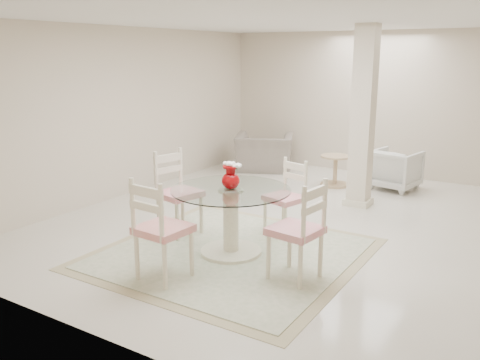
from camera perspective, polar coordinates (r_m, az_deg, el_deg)
The scene contains 13 objects.
ground at distance 7.12m, azimuth 5.84°, elevation -4.72°, with size 7.00×7.00×0.00m, color silver.
room_shell at distance 6.76m, azimuth 6.23°, elevation 10.34°, with size 6.02×7.02×2.71m.
column at distance 7.82m, azimuth 13.64°, elevation 6.81°, with size 0.30×0.30×2.70m, color beige.
area_rug at distance 6.01m, azimuth -1.02°, elevation -8.22°, with size 2.87×2.87×0.02m.
dining_table at distance 5.87m, azimuth -1.03°, elevation -4.66°, with size 1.36×1.36×0.79m.
red_vase at distance 5.72m, azimuth -1.03°, elevation 0.43°, with size 0.24×0.21×0.31m.
dining_chair_east at distance 5.15m, azimuth 6.97°, elevation -4.88°, with size 0.53×0.53×1.18m.
dining_chair_north at distance 6.54m, azimuth 5.44°, elevation -1.29°, with size 0.53×0.53×1.07m.
dining_chair_west at distance 6.56m, azimuth -7.26°, elevation -0.69°, with size 0.58×0.58×1.19m.
dining_chair_south at distance 5.17m, azimuth -9.23°, elevation -4.75°, with size 0.52×0.52×1.21m.
recliner_taupe at distance 10.16m, azimuth 2.74°, elevation 3.11°, with size 1.10×0.96×0.72m, color gray.
armchair_white at distance 9.13m, azimuth 17.03°, elevation 1.16°, with size 0.73×0.75×0.68m, color silver.
side_table at distance 9.11m, azimuth 10.63°, elevation 0.91°, with size 0.52×0.52×0.54m.
Camera 1 is at (2.93, -6.08, 2.28)m, focal length 38.00 mm.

